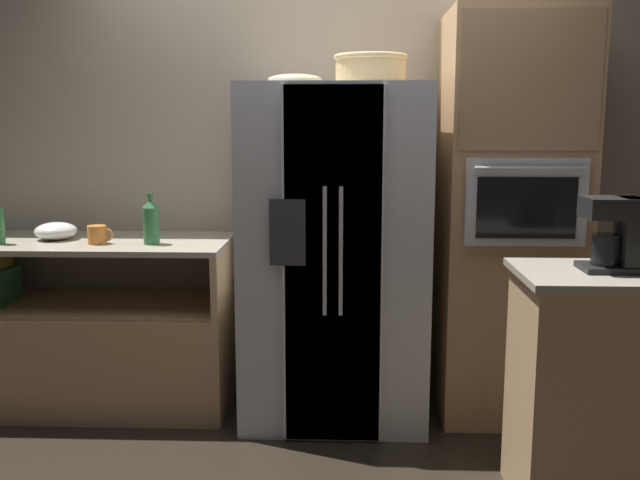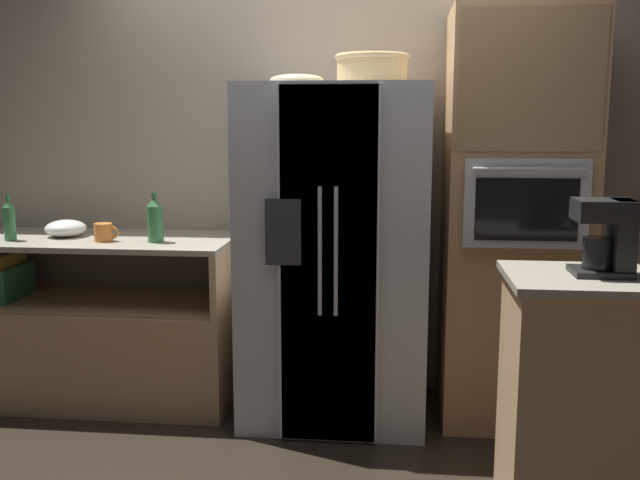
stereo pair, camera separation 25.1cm
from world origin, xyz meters
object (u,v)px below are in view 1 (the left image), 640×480
Objects in this scene: fruit_bowl at (295,79)px; mixing_bowl at (56,231)px; coffee_maker at (617,231)px; refrigerator at (334,254)px; wicker_basket at (371,68)px; wall_oven at (509,218)px; mug at (98,235)px; bottle_short at (151,221)px.

mixing_bowl is (-1.32, 0.03, -0.81)m from fruit_bowl.
coffee_maker is (1.34, -0.96, -0.64)m from fruit_bowl.
refrigerator is 6.02× the size of coffee_maker.
refrigerator is at bearing -3.16° from mixing_bowl.
wicker_basket is 1.50m from coffee_maker.
refrigerator is 0.98m from wicker_basket.
coffee_maker is (2.66, -1.00, 0.17)m from mixing_bowl.
coffee_maker is at bearing -38.89° from refrigerator.
wicker_basket is at bearing -177.05° from wall_oven.
wall_oven reaches higher than fruit_bowl.
wall_oven reaches higher than refrigerator.
wicker_basket is 1.69× the size of mixing_bowl.
wall_oven is 5.61× the size of wicker_basket.
mug is at bearing -24.54° from mixing_bowl.
wall_oven is 9.45× the size of mixing_bowl.
fruit_bowl is at bearing -179.30° from wall_oven.
wall_oven is 7.61× the size of fruit_bowl.
mug is (-2.18, -0.11, -0.09)m from wall_oven.
wall_oven is at bearing 3.09° from bottle_short.
bottle_short is at bearing -177.91° from refrigerator.
wicker_basket is 1.40m from bottle_short.
mixing_bowl is at bearing 155.46° from mug.
mug is (-1.44, -0.07, -0.86)m from wicker_basket.
mixing_bowl is at bearing 178.13° from wicker_basket.
refrigerator reaches higher than mixing_bowl.
mug is at bearing -178.61° from bottle_short.
fruit_bowl is 1.55m from mixing_bowl.
fruit_bowl is at bearing 5.21° from mug.
coffee_maker is (0.95, -0.94, -0.69)m from wicker_basket.
wall_oven is at bearing 2.87° from mug.
fruit_bowl is 1.77m from coffee_maker.
refrigerator is at bearing -14.22° from fruit_bowl.
fruit_bowl is (-1.13, -0.01, 0.72)m from wall_oven.
refrigerator reaches higher than coffee_maker.
mixing_bowl is at bearing 178.64° from fruit_bowl.
bottle_short is 1.99× the size of mug.
mixing_bowl is (-0.28, 0.13, -0.00)m from mug.
refrigerator is 4.64× the size of wicker_basket.
coffee_maker reaches higher than mixing_bowl.
wall_oven is 1.34m from fruit_bowl.
mixing_bowl is 0.77× the size of coffee_maker.
refrigerator is at bearing -175.87° from wall_oven.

